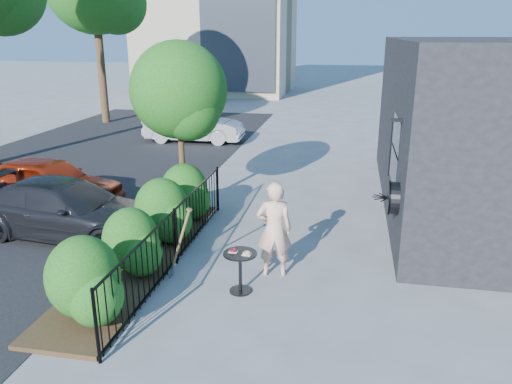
% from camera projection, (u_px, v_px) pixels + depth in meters
% --- Properties ---
extents(ground, '(120.00, 120.00, 0.00)m').
position_uv_depth(ground, '(255.00, 270.00, 9.10)').
color(ground, gray).
rests_on(ground, ground).
extents(fence, '(0.05, 6.05, 1.10)m').
position_uv_depth(fence, '(175.00, 236.00, 9.19)').
color(fence, black).
rests_on(fence, ground).
extents(planting_bed, '(1.30, 6.00, 0.08)m').
position_uv_depth(planting_bed, '(142.00, 259.00, 9.48)').
color(planting_bed, '#382616').
rests_on(planting_bed, ground).
extents(shrubs, '(1.10, 5.60, 1.24)m').
position_uv_depth(shrubs, '(146.00, 225.00, 9.35)').
color(shrubs, '#124E15').
rests_on(shrubs, ground).
extents(patio_tree, '(2.20, 2.20, 3.94)m').
position_uv_depth(patio_tree, '(181.00, 96.00, 11.23)').
color(patio_tree, '#3F2B19').
rests_on(patio_tree, ground).
extents(street, '(9.00, 30.00, 0.01)m').
position_uv_depth(street, '(17.00, 197.00, 13.15)').
color(street, black).
rests_on(street, ground).
extents(cafe_table, '(0.56, 0.56, 0.75)m').
position_uv_depth(cafe_table, '(240.00, 265.00, 8.21)').
color(cafe_table, black).
rests_on(cafe_table, ground).
extents(woman, '(0.69, 0.52, 1.73)m').
position_uv_depth(woman, '(274.00, 229.00, 8.70)').
color(woman, '#E5AF94').
rests_on(woman, ground).
extents(shovel, '(0.46, 0.17, 1.34)m').
position_uv_depth(shovel, '(179.00, 247.00, 8.67)').
color(shovel, brown).
rests_on(shovel, ground).
extents(car_red, '(3.89, 1.92, 1.28)m').
position_uv_depth(car_red, '(47.00, 183.00, 12.14)').
color(car_red, maroon).
rests_on(car_red, ground).
extents(car_silver, '(3.90, 1.47, 1.27)m').
position_uv_depth(car_silver, '(194.00, 126.00, 19.55)').
color(car_silver, '#B8B8BD').
rests_on(car_silver, ground).
extents(car_darkgrey, '(4.26, 2.02, 1.20)m').
position_uv_depth(car_darkgrey, '(67.00, 209.00, 10.48)').
color(car_darkgrey, black).
rests_on(car_darkgrey, ground).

